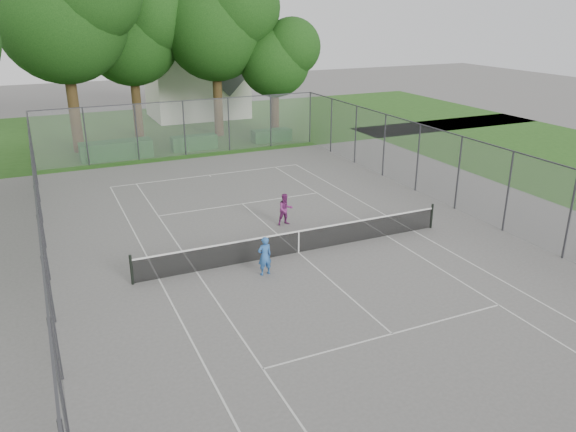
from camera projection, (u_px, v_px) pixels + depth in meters
name	position (u px, v px, depth m)	size (l,w,h in m)	color
ground	(299.00, 253.00, 21.97)	(120.00, 120.00, 0.00)	#5F5D5B
grass_far	(156.00, 129.00, 44.13)	(60.00, 20.00, 0.00)	#214B15
court_markings	(299.00, 253.00, 21.97)	(11.03, 23.83, 0.01)	silver
tennis_net	(299.00, 241.00, 21.80)	(12.87, 0.10, 1.10)	black
perimeter_fence	(299.00, 209.00, 21.34)	(18.08, 34.08, 3.52)	#38383D
tree_far_left	(63.00, 6.00, 34.12)	(9.18, 8.38, 13.20)	#3D2B16
tree_far_midleft	(131.00, 28.00, 38.78)	(7.75, 7.08, 11.14)	#3D2B16
tree_far_midright	(216.00, 20.00, 39.20)	(8.28, 7.56, 11.91)	#3D2B16
tree_far_right	(276.00, 55.00, 40.15)	(5.86, 5.35, 8.43)	#3D2B16
hedge_left	(116.00, 150.00, 35.48)	(4.41, 1.32, 1.10)	#194E1C
hedge_mid	(194.00, 143.00, 37.70)	(3.05, 0.87, 0.96)	#194E1C
hedge_right	(271.00, 135.00, 40.11)	(2.80, 1.03, 0.84)	#194E1C
house	(196.00, 70.00, 48.01)	(7.86, 6.09, 9.78)	silver
girl_player	(265.00, 256.00, 19.95)	(0.53, 0.35, 1.46)	#2C5FA6
woman_player	(285.00, 209.00, 24.59)	(0.69, 0.54, 1.42)	#802A70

